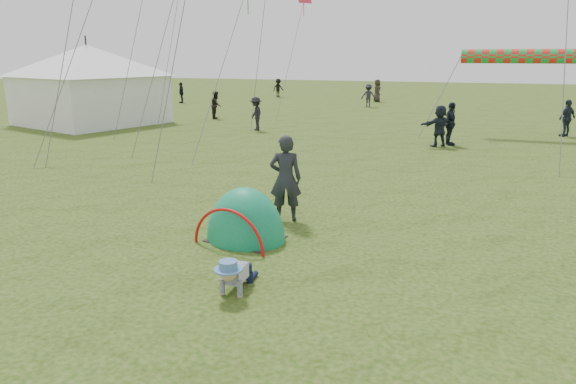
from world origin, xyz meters
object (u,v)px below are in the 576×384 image
(crawling_toddler, at_px, (234,273))
(popup_tent, at_px, (246,239))
(standing_adult, at_px, (286,178))
(event_marquee, at_px, (90,82))

(crawling_toddler, distance_m, popup_tent, 2.41)
(popup_tent, distance_m, standing_adult, 1.78)
(standing_adult, xyz_separation_m, event_marquee, (-15.72, 12.49, 1.27))
(crawling_toddler, relative_size, event_marquee, 0.12)
(popup_tent, relative_size, standing_adult, 1.11)
(standing_adult, distance_m, event_marquee, 20.12)
(crawling_toddler, height_order, event_marquee, event_marquee)
(popup_tent, xyz_separation_m, event_marquee, (-15.39, 13.94, 2.24))
(popup_tent, bearing_deg, standing_adult, 86.13)
(crawling_toddler, xyz_separation_m, event_marquee, (-16.21, 16.18, 1.93))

